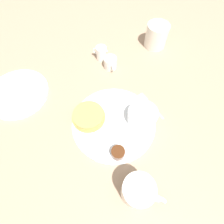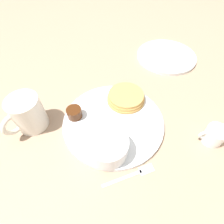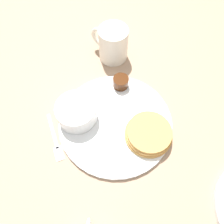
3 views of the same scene
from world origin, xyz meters
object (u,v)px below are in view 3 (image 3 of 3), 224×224
object	(u,v)px
fork	(56,142)
coffee_mug	(112,44)
bowl	(77,112)
plate	(115,122)

from	to	relation	value
fork	coffee_mug	bearing A→B (deg)	112.26
bowl	coffee_mug	bearing A→B (deg)	116.67
fork	bowl	bearing A→B (deg)	99.61
coffee_mug	fork	distance (m)	0.32
plate	bowl	size ratio (longest dim) A/B	2.91
coffee_mug	fork	bearing A→B (deg)	-67.74
plate	bowl	world-z (taller)	bowl
plate	bowl	bearing A→B (deg)	-138.88
bowl	fork	distance (m)	0.09
plate	fork	world-z (taller)	plate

